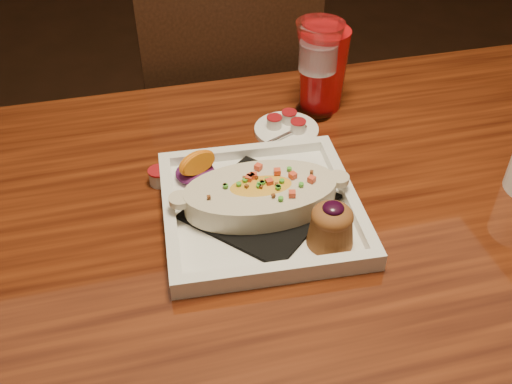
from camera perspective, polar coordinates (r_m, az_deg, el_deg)
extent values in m
cube|color=maroon|center=(0.91, 4.68, -3.07)|extent=(1.50, 0.90, 0.04)
cylinder|color=black|center=(1.67, 22.27, -0.05)|extent=(0.07, 0.07, 0.71)
cube|color=black|center=(1.62, -3.48, 6.08)|extent=(0.42, 0.42, 0.04)
cylinder|color=black|center=(1.91, 0.77, 3.92)|extent=(0.04, 0.04, 0.45)
cylinder|color=black|center=(1.87, -9.37, 2.37)|extent=(0.04, 0.04, 0.45)
cylinder|color=black|center=(1.66, 3.77, -2.78)|extent=(0.04, 0.04, 0.45)
cylinder|color=black|center=(1.61, -7.90, -4.77)|extent=(0.04, 0.04, 0.45)
cube|color=black|center=(1.33, -2.24, 10.65)|extent=(0.40, 0.03, 0.46)
cube|color=white|center=(0.89, 0.48, -1.90)|extent=(0.32, 0.32, 0.01)
cube|color=black|center=(0.88, 0.48, -1.46)|extent=(0.26, 0.26, 0.01)
ellipsoid|color=#FFAB30|center=(0.87, 0.49, -0.26)|extent=(0.21, 0.11, 0.04)
ellipsoid|color=#5B1454|center=(0.94, -6.11, 1.97)|extent=(0.07, 0.06, 0.02)
cone|color=brown|center=(0.82, 7.50, -3.71)|extent=(0.07, 0.07, 0.05)
ellipsoid|color=brown|center=(0.80, 7.65, -2.41)|extent=(0.06, 0.06, 0.03)
ellipsoid|color=black|center=(0.79, 7.74, -1.61)|extent=(0.03, 0.03, 0.01)
cylinder|color=silver|center=(1.13, 5.83, 8.08)|extent=(0.07, 0.07, 0.01)
cylinder|color=silver|center=(1.11, 5.98, 9.97)|extent=(0.01, 0.01, 0.08)
cone|color=silver|center=(1.07, 6.31, 14.14)|extent=(0.09, 0.09, 0.09)
cylinder|color=white|center=(1.07, 3.06, 6.21)|extent=(0.12, 0.12, 0.01)
cylinder|color=silver|center=(1.06, 1.84, 6.96)|extent=(0.03, 0.03, 0.02)
cylinder|color=#AD151C|center=(1.06, 1.85, 7.47)|extent=(0.03, 0.03, 0.00)
cylinder|color=silver|center=(1.08, 3.33, 7.46)|extent=(0.03, 0.03, 0.02)
cylinder|color=#AD151C|center=(1.07, 3.35, 7.97)|extent=(0.03, 0.03, 0.00)
cylinder|color=silver|center=(1.06, 4.22, 6.54)|extent=(0.03, 0.03, 0.02)
cylinder|color=#AD151C|center=(1.05, 4.25, 7.05)|extent=(0.03, 0.03, 0.00)
cylinder|color=silver|center=(0.95, -9.66, 1.47)|extent=(0.03, 0.03, 0.02)
cylinder|color=#AD151C|center=(0.95, -9.74, 2.11)|extent=(0.04, 0.04, 0.00)
cone|color=red|center=(1.12, 6.69, 12.09)|extent=(0.09, 0.09, 0.16)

